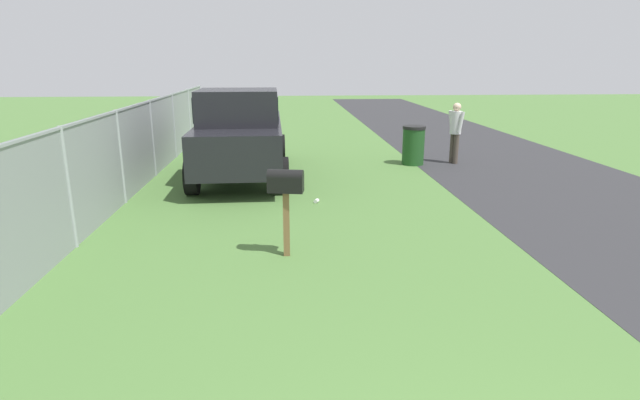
% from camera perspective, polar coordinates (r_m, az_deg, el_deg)
% --- Properties ---
extents(mailbox, '(0.28, 0.52, 1.26)m').
position_cam_1_polar(mailbox, '(7.02, -3.90, 1.41)').
color(mailbox, brown).
rests_on(mailbox, ground).
extents(pickup_truck, '(5.13, 2.23, 2.09)m').
position_cam_1_polar(pickup_truck, '(12.05, -8.98, 7.64)').
color(pickup_truck, black).
rests_on(pickup_truck, ground).
extents(trash_bin, '(0.61, 0.61, 1.03)m').
position_cam_1_polar(trash_bin, '(13.81, 10.50, 6.11)').
color(trash_bin, '#1E4C1E').
rests_on(trash_bin, ground).
extents(pedestrian, '(0.46, 0.32, 1.63)m').
position_cam_1_polar(pedestrian, '(14.14, 15.05, 7.77)').
color(pedestrian, '#4C4238').
rests_on(pedestrian, ground).
extents(fence_section, '(17.20, 0.07, 1.82)m').
position_cam_1_polar(fence_section, '(11.61, -19.87, 6.00)').
color(fence_section, '#9EA3A8').
rests_on(fence_section, ground).
extents(litter_cup_midfield_b, '(0.13, 0.12, 0.08)m').
position_cam_1_polar(litter_cup_midfield_b, '(9.92, -0.41, -0.11)').
color(litter_cup_midfield_b, white).
rests_on(litter_cup_midfield_b, ground).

